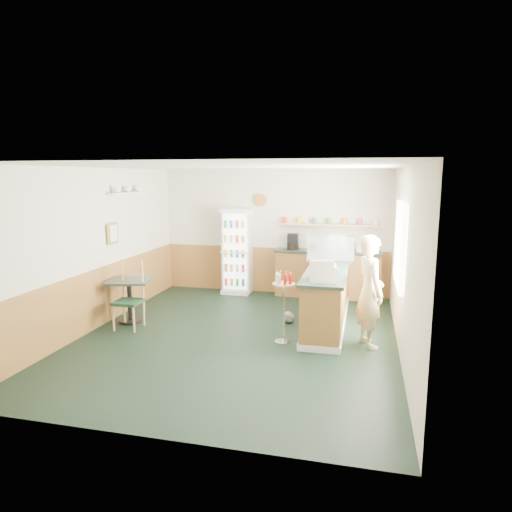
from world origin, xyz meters
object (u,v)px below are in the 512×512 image
(condiment_stand, at_px, (284,297))
(cash_register, at_px, (323,273))
(drinks_fridge, at_px, (237,251))
(cafe_chair, at_px, (131,292))
(display_case, at_px, (331,248))
(cafe_table, at_px, (129,292))
(shopkeeper, at_px, (370,291))

(condiment_stand, bearing_deg, cash_register, 5.59)
(drinks_fridge, distance_m, cafe_chair, 2.94)
(display_case, bearing_deg, drinks_fridge, 151.82)
(drinks_fridge, relative_size, display_case, 2.18)
(cash_register, xyz_separation_m, condiment_stand, (-0.58, -0.06, -0.40))
(cafe_chair, bearing_deg, display_case, 24.07)
(display_case, bearing_deg, cafe_table, -158.65)
(drinks_fridge, relative_size, cafe_table, 2.15)
(cash_register, relative_size, condiment_stand, 0.38)
(drinks_fridge, relative_size, cafe_chair, 1.61)
(drinks_fridge, height_order, condiment_stand, drinks_fridge)
(shopkeeper, bearing_deg, cafe_chair, 67.63)
(cash_register, height_order, cafe_chair, cash_register)
(shopkeeper, height_order, condiment_stand, shopkeeper)
(display_case, xyz_separation_m, shopkeeper, (0.70, -1.52, -0.40))
(display_case, xyz_separation_m, cash_register, (0.00, -1.63, -0.13))
(display_case, distance_m, condiment_stand, 1.86)
(condiment_stand, relative_size, cafe_chair, 0.95)
(cash_register, xyz_separation_m, cafe_chair, (-3.25, 0.07, -0.52))
(cafe_table, bearing_deg, shopkeeper, -2.68)
(condiment_stand, xyz_separation_m, cafe_table, (-2.82, 0.35, -0.18))
(display_case, xyz_separation_m, condiment_stand, (-0.58, -1.68, -0.53))
(drinks_fridge, height_order, cafe_chair, drinks_fridge)
(drinks_fridge, relative_size, condiment_stand, 1.70)
(cash_register, bearing_deg, cafe_chair, 171.72)
(display_case, xyz_separation_m, cafe_chair, (-3.25, -1.55, -0.65))
(cash_register, xyz_separation_m, shopkeeper, (0.70, 0.11, -0.27))
(display_case, bearing_deg, cafe_chair, -154.45)
(cash_register, relative_size, shopkeeper, 0.25)
(shopkeeper, xyz_separation_m, cafe_table, (-4.10, 0.19, -0.31))
(cash_register, bearing_deg, cafe_table, 167.99)
(drinks_fridge, height_order, cash_register, drinks_fridge)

